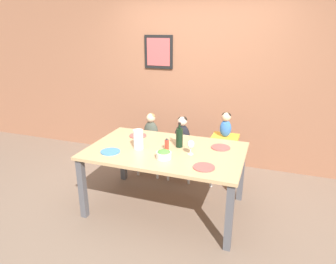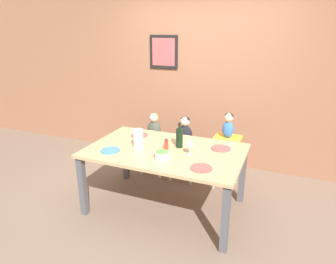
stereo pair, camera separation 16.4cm
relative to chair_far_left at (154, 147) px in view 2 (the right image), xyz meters
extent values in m
plane|color=#705B4C|center=(0.51, -0.80, -0.40)|extent=(14.00, 14.00, 0.00)
cube|color=#8E5B42|center=(0.51, 0.70, 0.95)|extent=(10.00, 0.06, 2.70)
cube|color=black|center=(-0.13, 0.66, 1.30)|extent=(0.45, 0.02, 0.50)
cube|color=#B74C4C|center=(-0.13, 0.64, 1.30)|extent=(0.37, 0.00, 0.41)
cube|color=tan|center=(0.51, -0.80, 0.33)|extent=(1.74, 1.08, 0.03)
cube|color=#4C4C51|center=(-0.30, -1.28, -0.04)|extent=(0.07, 0.07, 0.71)
cube|color=#4C4C51|center=(1.32, -1.28, -0.04)|extent=(0.07, 0.07, 0.71)
cube|color=#4C4C51|center=(-0.30, -0.32, -0.04)|extent=(0.07, 0.07, 0.71)
cube|color=#4C4C51|center=(1.32, -0.32, -0.04)|extent=(0.07, 0.07, 0.71)
cylinder|color=silver|center=(-0.15, -0.15, -0.19)|extent=(0.04, 0.04, 0.43)
cylinder|color=silver|center=(0.15, -0.15, -0.19)|extent=(0.04, 0.04, 0.43)
cylinder|color=silver|center=(-0.15, 0.15, -0.19)|extent=(0.04, 0.04, 0.43)
cylinder|color=silver|center=(0.15, 0.15, -0.19)|extent=(0.04, 0.04, 0.43)
cube|color=white|center=(0.00, 0.00, 0.05)|extent=(0.40, 0.41, 0.05)
cylinder|color=silver|center=(0.31, -0.15, -0.19)|extent=(0.04, 0.04, 0.43)
cylinder|color=silver|center=(0.62, -0.15, -0.19)|extent=(0.04, 0.04, 0.43)
cylinder|color=silver|center=(0.31, 0.15, -0.19)|extent=(0.04, 0.04, 0.43)
cylinder|color=silver|center=(0.62, 0.15, -0.19)|extent=(0.04, 0.04, 0.43)
cube|color=white|center=(0.47, 0.00, 0.05)|extent=(0.40, 0.41, 0.05)
cylinder|color=silver|center=(0.92, -0.13, -0.08)|extent=(0.04, 0.04, 0.64)
cylinder|color=silver|center=(1.18, -0.13, -0.08)|extent=(0.04, 0.04, 0.64)
cylinder|color=silver|center=(0.92, 0.13, -0.08)|extent=(0.04, 0.04, 0.64)
cylinder|color=silver|center=(1.18, 0.13, -0.08)|extent=(0.04, 0.04, 0.64)
cube|color=gold|center=(1.05, 0.00, 0.27)|extent=(0.34, 0.35, 0.05)
ellipsoid|color=#3D4238|center=(0.00, 0.00, 0.24)|extent=(0.21, 0.14, 0.32)
sphere|color=#D6AD89|center=(0.00, 0.00, 0.44)|extent=(0.13, 0.13, 0.13)
ellipsoid|color=olive|center=(0.00, 0.01, 0.46)|extent=(0.13, 0.12, 0.09)
ellipsoid|color=black|center=(0.47, 0.00, 0.24)|extent=(0.21, 0.14, 0.32)
sphere|color=beige|center=(0.47, 0.00, 0.44)|extent=(0.13, 0.13, 0.13)
ellipsoid|color=black|center=(0.47, 0.01, 0.46)|extent=(0.13, 0.12, 0.09)
ellipsoid|color=#3366B2|center=(1.05, 0.00, 0.41)|extent=(0.15, 0.10, 0.22)
sphere|color=#D6AD89|center=(1.05, 0.00, 0.56)|extent=(0.12, 0.12, 0.12)
ellipsoid|color=black|center=(1.05, 0.01, 0.58)|extent=(0.11, 0.11, 0.08)
cylinder|color=black|center=(0.63, -0.67, 0.46)|extent=(0.08, 0.08, 0.22)
cylinder|color=black|center=(0.63, -0.67, 0.60)|extent=(0.03, 0.03, 0.07)
cylinder|color=black|center=(0.63, -0.67, 0.63)|extent=(0.03, 0.03, 0.02)
cylinder|color=white|center=(0.22, -0.88, 0.46)|extent=(0.11, 0.11, 0.22)
cylinder|color=white|center=(0.81, -0.84, 0.35)|extent=(0.06, 0.06, 0.00)
cylinder|color=white|center=(0.81, -0.84, 0.39)|extent=(0.01, 0.01, 0.07)
ellipsoid|color=white|center=(0.81, -0.84, 0.46)|extent=(0.07, 0.07, 0.09)
cylinder|color=silver|center=(0.58, -1.03, 0.38)|extent=(0.16, 0.16, 0.07)
ellipsoid|color=#4C8438|center=(0.58, -1.03, 0.42)|extent=(0.14, 0.14, 0.05)
cylinder|color=teal|center=(-0.03, -1.08, 0.36)|extent=(0.21, 0.21, 0.01)
cylinder|color=#D14C47|center=(0.03, -0.51, 0.36)|extent=(0.21, 0.21, 0.01)
cylinder|color=#D14C47|center=(1.09, -0.55, 0.36)|extent=(0.21, 0.21, 0.01)
cylinder|color=#D14C47|center=(1.02, -1.12, 0.36)|extent=(0.21, 0.21, 0.01)
cylinder|color=red|center=(0.53, -0.81, 0.41)|extent=(0.05, 0.05, 0.12)
cone|color=black|center=(0.53, -0.81, 0.48)|extent=(0.04, 0.04, 0.02)
camera|label=1|loc=(1.58, -3.72, 1.63)|focal=32.00mm
camera|label=2|loc=(1.73, -3.66, 1.63)|focal=32.00mm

